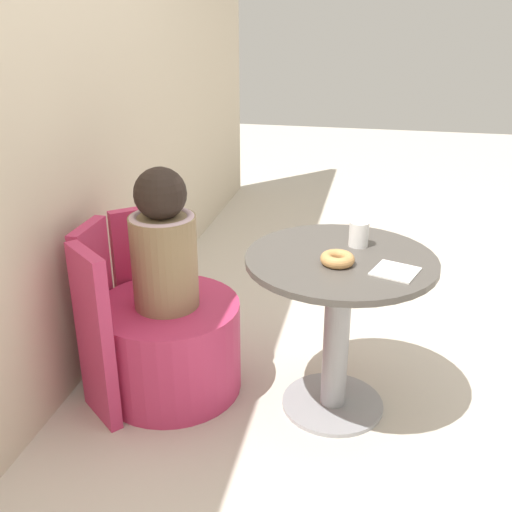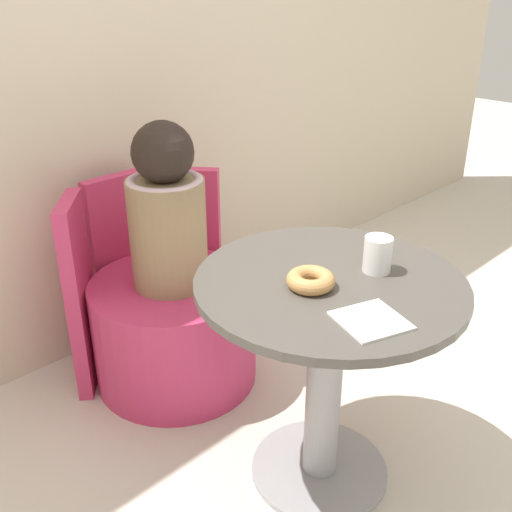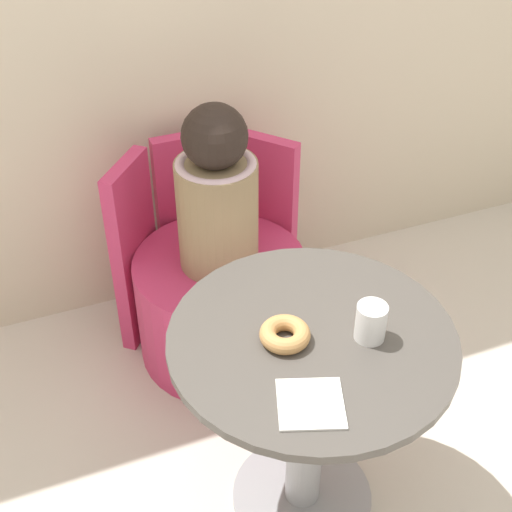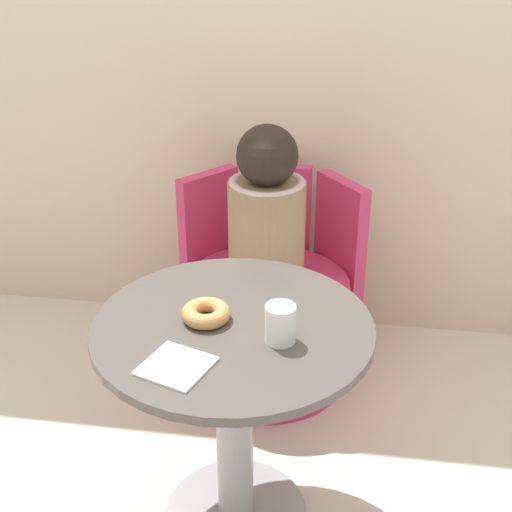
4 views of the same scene
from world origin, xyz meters
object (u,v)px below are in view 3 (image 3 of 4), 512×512
Objects in this scene: round_table at (309,390)px; cup at (371,322)px; donut at (285,334)px; tub_chair at (221,305)px; child_figure at (217,195)px.

round_table is 7.35× the size of cup.
cup is at bearing -18.05° from donut.
round_table is at bearing -6.85° from donut.
cup reaches higher than tub_chair.
round_table is 1.20× the size of tub_chair.
round_table is 5.77× the size of donut.
round_table is at bearing -89.43° from child_figure.
child_figure is 4.62× the size of donut.
donut is (-0.06, -0.68, 0.49)m from tub_chair.
tub_chair is at bearing -75.96° from child_figure.
round_table is 0.23m from donut.
child_figure reaches higher than cup.
donut is at bearing 161.95° from cup.
donut is (-0.07, 0.01, 0.22)m from round_table.
child_figure is at bearing 100.09° from cup.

